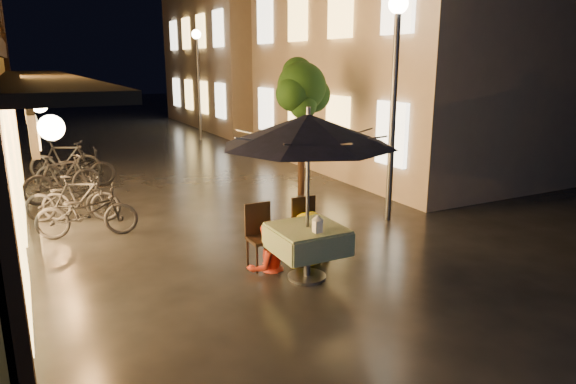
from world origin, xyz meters
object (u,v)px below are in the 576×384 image
streetlamp_near (395,69)px  person_orange (266,225)px  person_yellow (309,214)px  patio_umbrella (308,130)px  bicycle_0 (87,212)px  cafe_table (307,240)px  table_lantern (317,223)px

streetlamp_near → person_orange: streetlamp_near is taller
person_yellow → person_orange: bearing=-14.9°
patio_umbrella → person_orange: 1.61m
streetlamp_near → bicycle_0: (-5.41, 1.63, -2.46)m
streetlamp_near → cafe_table: size_ratio=4.27×
streetlamp_near → person_orange: size_ratio=3.06×
cafe_table → bicycle_0: 4.26m
streetlamp_near → bicycle_0: size_ratio=2.44×
patio_umbrella → person_yellow: (0.34, 0.54, -1.37)m
person_orange → patio_umbrella: bearing=115.0°
patio_umbrella → person_orange: bearing=123.1°
person_yellow → bicycle_0: size_ratio=0.90×
bicycle_0 → patio_umbrella: bearing=-130.3°
table_lantern → streetlamp_near: bearing=35.7°
patio_umbrella → person_yellow: 1.51m
streetlamp_near → person_yellow: streetlamp_near is taller
cafe_table → bicycle_0: bicycle_0 is taller
table_lantern → person_yellow: size_ratio=0.16×
patio_umbrella → streetlamp_near: bearing=31.8°
streetlamp_near → cafe_table: bearing=-148.2°
cafe_table → patio_umbrella: size_ratio=0.40×
person_orange → person_yellow: 0.72m
table_lantern → person_orange: person_orange is taller
table_lantern → cafe_table: bearing=90.0°
bicycle_0 → cafe_table: bearing=-130.3°
cafe_table → table_lantern: bearing=-90.0°
streetlamp_near → patio_umbrella: size_ratio=1.72×
table_lantern → person_yellow: 0.90m
table_lantern → person_orange: 0.96m
streetlamp_near → patio_umbrella: 3.40m
person_yellow → cafe_table: bearing=45.6°
streetlamp_near → person_orange: (-3.19, -1.17, -2.23)m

